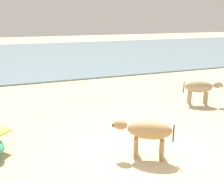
{
  "coord_description": "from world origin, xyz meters",
  "views": [
    {
      "loc": [
        -2.58,
        -4.98,
        3.31
      ],
      "look_at": [
        0.32,
        3.26,
        0.6
      ],
      "focal_mm": 38.38,
      "sensor_mm": 36.0,
      "label": 1
    }
  ],
  "objects": [
    {
      "name": "ground",
      "position": [
        0.0,
        0.0,
        0.0
      ],
      "size": [
        80.0,
        80.0,
        0.0
      ],
      "primitive_type": "plane",
      "color": "#CCB789"
    },
    {
      "name": "cow_second_adult_dun",
      "position": [
        3.59,
        2.27,
        0.7
      ],
      "size": [
        1.43,
        0.87,
        0.97
      ],
      "rotation": [
        0.0,
        0.0,
        5.87
      ],
      "color": "tan",
      "rests_on": "ground"
    },
    {
      "name": "cow_adult_tan",
      "position": [
        -0.06,
        -0.37,
        0.69
      ],
      "size": [
        1.4,
        0.96,
        0.96
      ],
      "rotation": [
        0.0,
        0.0,
        2.64
      ],
      "color": "tan",
      "rests_on": "ground"
    },
    {
      "name": "sea_water",
      "position": [
        0.0,
        17.57,
        0.04
      ],
      "size": [
        60.0,
        20.0,
        0.08
      ],
      "primitive_type": "cube",
      "color": "slate",
      "rests_on": "ground"
    }
  ]
}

